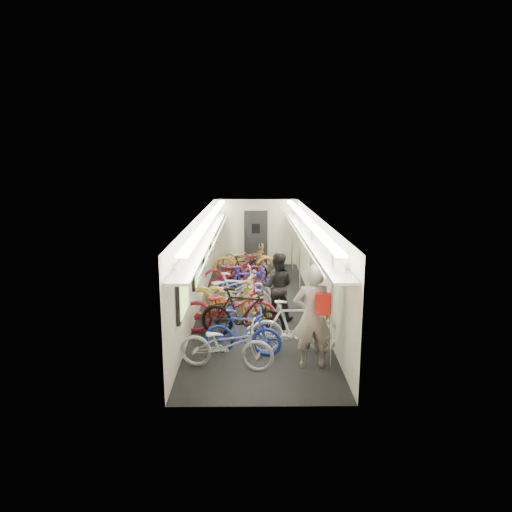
{
  "coord_description": "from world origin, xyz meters",
  "views": [
    {
      "loc": [
        -0.15,
        -11.46,
        3.74
      ],
      "look_at": [
        -0.03,
        0.98,
        1.15
      ],
      "focal_mm": 32.0,
      "sensor_mm": 36.0,
      "label": 1
    }
  ],
  "objects_px": {
    "bicycle_1": "(243,333)",
    "backpack": "(323,304)",
    "bicycle_0": "(226,345)",
    "passenger_near": "(312,316)",
    "passenger_mid": "(277,287)"
  },
  "relations": [
    {
      "from": "bicycle_0",
      "to": "bicycle_1",
      "type": "height_order",
      "value": "bicycle_0"
    },
    {
      "from": "backpack",
      "to": "bicycle_1",
      "type": "bearing_deg",
      "value": 161.83
    },
    {
      "from": "bicycle_0",
      "to": "passenger_near",
      "type": "xyz_separation_m",
      "value": [
        1.56,
        0.08,
        0.51
      ]
    },
    {
      "from": "bicycle_1",
      "to": "backpack",
      "type": "height_order",
      "value": "backpack"
    },
    {
      "from": "bicycle_0",
      "to": "passenger_near",
      "type": "bearing_deg",
      "value": -75.44
    },
    {
      "from": "passenger_near",
      "to": "backpack",
      "type": "bearing_deg",
      "value": 118.38
    },
    {
      "from": "bicycle_1",
      "to": "backpack",
      "type": "bearing_deg",
      "value": -106.78
    },
    {
      "from": "bicycle_1",
      "to": "passenger_near",
      "type": "xyz_separation_m",
      "value": [
        1.27,
        -0.51,
        0.51
      ]
    },
    {
      "from": "passenger_mid",
      "to": "bicycle_0",
      "type": "bearing_deg",
      "value": 74.22
    },
    {
      "from": "passenger_near",
      "to": "backpack",
      "type": "height_order",
      "value": "passenger_near"
    },
    {
      "from": "bicycle_0",
      "to": "backpack",
      "type": "height_order",
      "value": "backpack"
    },
    {
      "from": "bicycle_0",
      "to": "passenger_mid",
      "type": "height_order",
      "value": "passenger_mid"
    },
    {
      "from": "backpack",
      "to": "passenger_mid",
      "type": "bearing_deg",
      "value": 112.13
    },
    {
      "from": "bicycle_0",
      "to": "bicycle_1",
      "type": "xyz_separation_m",
      "value": [
        0.29,
        0.59,
        -0.0
      ]
    },
    {
      "from": "passenger_mid",
      "to": "backpack",
      "type": "bearing_deg",
      "value": 108.95
    }
  ]
}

